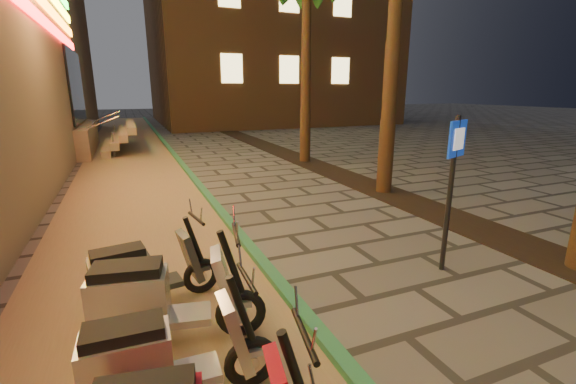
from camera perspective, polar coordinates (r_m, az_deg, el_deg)
name	(u,v)px	position (r m, az deg, el deg)	size (l,w,h in m)	color
parking_strip	(135,188)	(11.59, -21.76, 0.53)	(3.40, 60.00, 0.01)	#8C7251
green_curb	(196,181)	(11.71, -13.47, 1.56)	(0.18, 60.00, 0.10)	#296E46
planting_strip	(438,212)	(9.26, 21.28, -2.84)	(1.20, 40.00, 0.02)	black
pedestrian_sign	(453,173)	(6.01, 23.22, 2.56)	(0.49, 0.21, 2.33)	black
scooter_7	(160,359)	(3.64, -18.41, -22.48)	(1.63, 0.57, 1.15)	black
scooter_8	(158,300)	(4.38, -18.69, -14.86)	(1.80, 0.79, 1.27)	black
scooter_9	(142,273)	(5.16, -20.88, -11.19)	(1.59, 0.66, 1.11)	black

